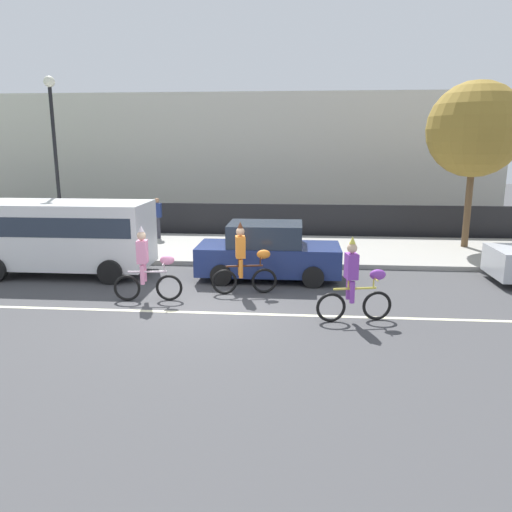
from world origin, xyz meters
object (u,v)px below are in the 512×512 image
Objects in this scene: parade_cyclist_pink at (148,268)px; parade_cyclist_purple at (356,285)px; parade_cyclist_orange at (245,263)px; parked_car_navy at (268,252)px; parked_van_white at (68,232)px; street_lamp_post at (54,140)px; pedestrian_onlooker at (157,217)px.

parade_cyclist_pink and parade_cyclist_purple have the same top height.
parade_cyclist_orange is 0.47× the size of parked_car_navy.
parked_car_navy is (5.99, -0.02, -0.50)m from parked_van_white.
street_lamp_post reaches higher than parked_car_navy.
pedestrian_onlooker is at bearing 128.55° from parade_cyclist_purple.
parade_cyclist_orange is 1.19× the size of pedestrian_onlooker.
parked_car_navy is at bearing -17.34° from street_lamp_post.
parked_van_white is at bearing 163.77° from parade_cyclist_orange.
parade_cyclist_pink is at bearing -46.38° from street_lamp_post.
parked_van_white is at bearing 157.00° from parade_cyclist_purple.
parade_cyclist_purple is at bearing -35.04° from parade_cyclist_orange.
parade_cyclist_pink is at bearing 168.16° from parade_cyclist_purple.
parade_cyclist_pink is 0.47× the size of parked_car_navy.
parade_cyclist_purple is (2.65, -1.86, 0.00)m from parade_cyclist_orange.
pedestrian_onlooker is at bearing 76.43° from parked_van_white.
parked_car_navy is at bearing 40.10° from parade_cyclist_pink.
parade_cyclist_pink is 0.33× the size of street_lamp_post.
parade_cyclist_purple is 11.04m from pedestrian_onlooker.
parade_cyclist_purple is at bearing -31.19° from street_lamp_post.
street_lamp_post is at bearing -131.03° from pedestrian_onlooker.
street_lamp_post is (-4.44, 4.66, 3.15)m from parade_cyclist_pink.
parade_cyclist_orange and parade_cyclist_purple have the same top height.
street_lamp_post is at bearing 133.62° from parade_cyclist_pink.
parade_cyclist_orange is 1.66m from parked_car_navy.
parked_car_navy is at bearing 72.45° from parade_cyclist_orange.
parked_car_navy is 8.28m from street_lamp_post.
parade_cyclist_pink is 7.17m from street_lamp_post.
parade_cyclist_pink is at bearing -160.88° from parade_cyclist_orange.
parade_cyclist_orange is 8.41m from street_lamp_post.
parade_cyclist_orange is at bearing -16.23° from parked_van_white.
parade_cyclist_pink is 2.47m from parade_cyclist_orange.
street_lamp_post is 4.89m from pedestrian_onlooker.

